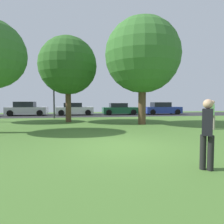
% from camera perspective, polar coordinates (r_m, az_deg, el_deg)
% --- Properties ---
extents(ground_plane, '(44.00, 44.00, 0.00)m').
position_cam_1_polar(ground_plane, '(7.05, 2.98, -9.91)').
color(ground_plane, '#47702D').
extents(road_strip, '(44.00, 6.40, 0.01)m').
position_cam_1_polar(road_strip, '(22.81, -5.60, -0.87)').
color(road_strip, '#28282B').
rests_on(road_strip, ground_plane).
extents(maple_tree_near, '(5.09, 5.09, 7.24)m').
position_cam_1_polar(maple_tree_near, '(14.07, 8.76, 15.79)').
color(maple_tree_near, brown).
rests_on(maple_tree_near, ground_plane).
extents(birch_tree_lone, '(4.36, 4.36, 6.46)m').
position_cam_1_polar(birch_tree_lone, '(15.68, -12.61, 12.88)').
color(birch_tree_lone, brown).
rests_on(birch_tree_lone, ground_plane).
extents(person_thrower, '(0.37, 0.39, 1.64)m').
position_cam_1_polar(person_thrower, '(12.41, 26.93, -0.39)').
color(person_thrower, gray).
rests_on(person_thrower, ground_plane).
extents(person_catcher, '(0.37, 0.39, 1.64)m').
position_cam_1_polar(person_catcher, '(5.06, 25.78, -5.01)').
color(person_catcher, black).
rests_on(person_catcher, ground_plane).
extents(parked_car_silver, '(4.26, 2.09, 1.54)m').
position_cam_1_polar(parked_car_silver, '(23.84, -23.35, 0.73)').
color(parked_car_silver, '#B7B7BC').
rests_on(parked_car_silver, ground_plane).
extents(parked_car_white, '(4.15, 2.09, 1.41)m').
position_cam_1_polar(parked_car_white, '(23.07, -10.71, 0.76)').
color(parked_car_white, white).
rests_on(parked_car_white, ground_plane).
extents(parked_car_green, '(4.08, 1.97, 1.37)m').
position_cam_1_polar(parked_car_green, '(23.30, 2.18, 0.78)').
color(parked_car_green, '#195633').
rests_on(parked_car_green, ground_plane).
extents(parked_car_blue, '(4.38, 1.97, 1.46)m').
position_cam_1_polar(parked_car_blue, '(24.69, 14.19, 0.90)').
color(parked_car_blue, '#233893').
rests_on(parked_car_blue, ground_plane).
extents(street_lamp_post, '(0.14, 0.14, 4.50)m').
position_cam_1_polar(street_lamp_post, '(19.07, -16.41, 4.99)').
color(street_lamp_post, '#2D2D33').
rests_on(street_lamp_post, ground_plane).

